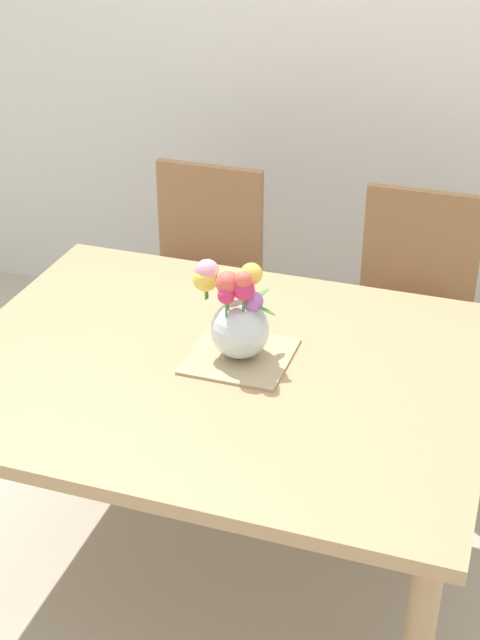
# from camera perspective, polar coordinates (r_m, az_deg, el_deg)

# --- Properties ---
(ground_plane) EXTENTS (12.00, 12.00, 0.00)m
(ground_plane) POSITION_cam_1_polar(r_m,az_deg,el_deg) (2.95, -1.19, -14.71)
(ground_plane) COLOR #B7AD99
(back_wall) EXTENTS (7.00, 0.10, 2.80)m
(back_wall) POSITION_cam_1_polar(r_m,az_deg,el_deg) (3.71, 7.35, 19.15)
(back_wall) COLOR silver
(back_wall) RESTS_ON ground_plane
(dining_table) EXTENTS (1.48, 1.17, 0.72)m
(dining_table) POSITION_cam_1_polar(r_m,az_deg,el_deg) (2.54, -1.34, -4.24)
(dining_table) COLOR tan
(dining_table) RESTS_ON ground_plane
(chair_left) EXTENTS (0.42, 0.42, 0.90)m
(chair_left) POSITION_cam_1_polar(r_m,az_deg,el_deg) (3.48, -2.49, 3.28)
(chair_left) COLOR #9E7047
(chair_left) RESTS_ON ground_plane
(chair_right) EXTENTS (0.42, 0.42, 0.90)m
(chair_right) POSITION_cam_1_polar(r_m,az_deg,el_deg) (3.30, 10.82, 1.25)
(chair_right) COLOR #9E7047
(chair_right) RESTS_ON ground_plane
(placemat) EXTENTS (0.28, 0.28, 0.01)m
(placemat) POSITION_cam_1_polar(r_m,az_deg,el_deg) (2.52, 0.00, -2.30)
(placemat) COLOR tan
(placemat) RESTS_ON dining_table
(flower_vase) EXTENTS (0.25, 0.22, 0.27)m
(flower_vase) POSITION_cam_1_polar(r_m,az_deg,el_deg) (2.46, -0.24, 0.36)
(flower_vase) COLOR silver
(flower_vase) RESTS_ON placemat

